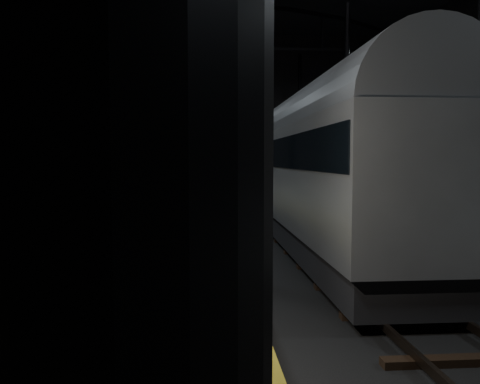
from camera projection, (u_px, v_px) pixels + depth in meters
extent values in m
plane|color=black|center=(308.00, 242.00, 16.64)|extent=(44.00, 44.00, 0.00)
cube|color=#51514E|center=(92.00, 231.00, 16.01)|extent=(9.00, 43.80, 1.00)
cube|color=olive|center=(216.00, 215.00, 16.31)|extent=(0.50, 43.80, 0.01)
cube|color=#3F3328|center=(288.00, 237.00, 16.57)|extent=(0.08, 43.00, 0.14)
cube|color=#3F3328|center=(328.00, 237.00, 16.68)|extent=(0.08, 43.00, 0.14)
cube|color=black|center=(308.00, 240.00, 16.63)|extent=(2.40, 42.00, 0.12)
cylinder|color=black|center=(199.00, 39.00, 11.94)|extent=(0.26, 0.26, 10.00)
cylinder|color=black|center=(201.00, 99.00, 23.88)|extent=(0.26, 0.26, 10.00)
cylinder|color=black|center=(346.00, 101.00, 24.47)|extent=(0.26, 0.26, 10.00)
cylinder|color=black|center=(202.00, 119.00, 35.81)|extent=(0.26, 0.26, 10.00)
cylinder|color=black|center=(299.00, 120.00, 36.41)|extent=(0.26, 0.26, 10.00)
cube|color=black|center=(261.00, 49.00, 29.86)|extent=(23.60, 0.15, 0.18)
cube|color=#9EA1A6|center=(306.00, 173.00, 16.93)|extent=(2.79, 19.24, 2.89)
cube|color=black|center=(305.00, 222.00, 17.05)|extent=(2.55, 18.85, 0.82)
cube|color=black|center=(306.00, 154.00, 16.88)|extent=(2.85, 18.95, 0.87)
cylinder|color=slate|center=(306.00, 133.00, 16.83)|extent=(2.73, 19.05, 2.73)
cube|color=black|center=(371.00, 279.00, 10.38)|extent=(1.73, 2.12, 0.34)
cube|color=black|center=(276.00, 211.00, 23.77)|extent=(1.73, 2.12, 0.34)
cube|color=silver|center=(270.00, 191.00, 15.90)|extent=(0.04, 0.72, 1.01)
cube|color=silver|center=(266.00, 188.00, 17.05)|extent=(0.04, 0.72, 1.01)
cylinder|color=maroon|center=(269.00, 197.00, 16.09)|extent=(0.03, 0.25, 0.25)
cylinder|color=maroon|center=(265.00, 195.00, 17.23)|extent=(0.03, 0.25, 0.25)
imported|color=tan|center=(198.00, 225.00, 8.56)|extent=(0.57, 0.42, 1.47)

